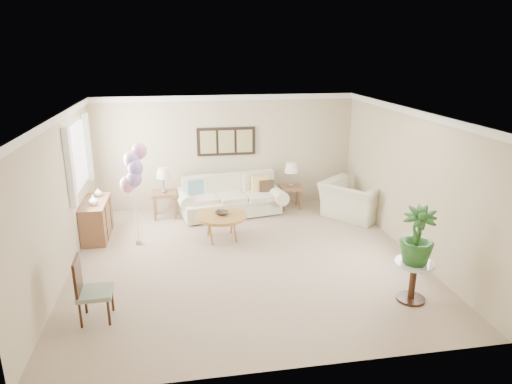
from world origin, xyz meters
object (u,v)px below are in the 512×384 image
sofa (231,199)px  armchair (353,200)px  accent_chair (89,288)px  coffee_table (221,217)px  balloon_cluster (133,167)px

sofa → armchair: 2.73m
sofa → accent_chair: size_ratio=2.70×
coffee_table → balloon_cluster: bearing=179.9°
coffee_table → accent_chair: bearing=-129.3°
armchair → balloon_cluster: bearing=59.5°
coffee_table → sofa: bearing=76.3°
accent_chair → sofa: bearing=58.5°
sofa → coffee_table: sofa is taller
armchair → accent_chair: 5.96m
sofa → accent_chair: bearing=-121.5°
accent_chair → balloon_cluster: 2.75m
coffee_table → balloon_cluster: balloon_cluster is taller
armchair → accent_chair: size_ratio=1.34×
balloon_cluster → sofa: bearing=35.7°
coffee_table → accent_chair: 3.23m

